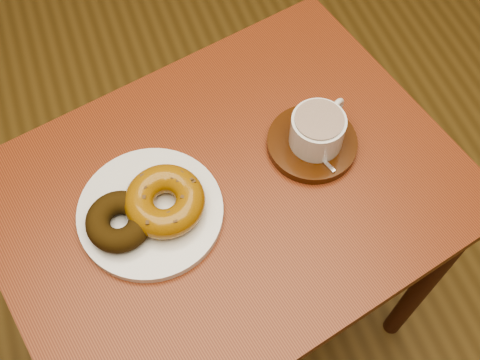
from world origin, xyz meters
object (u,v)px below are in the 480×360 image
object	(u,v)px
cafe_table	(229,220)
donut_plate	(151,212)
coffee_cup	(318,129)
saucer	(312,143)

from	to	relation	value
cafe_table	donut_plate	xyz separation A→B (m)	(-0.13, 0.00, 0.12)
coffee_cup	cafe_table	bearing A→B (deg)	159.13
cafe_table	coffee_cup	xyz separation A→B (m)	(0.16, 0.03, 0.16)
donut_plate	saucer	size ratio (longest dim) A/B	1.52
cafe_table	coffee_cup	distance (m)	0.23
saucer	coffee_cup	bearing A→B (deg)	-7.72
saucer	coffee_cup	distance (m)	0.04
saucer	coffee_cup	world-z (taller)	coffee_cup
saucer	cafe_table	bearing A→B (deg)	-168.54
cafe_table	saucer	size ratio (longest dim) A/B	5.65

